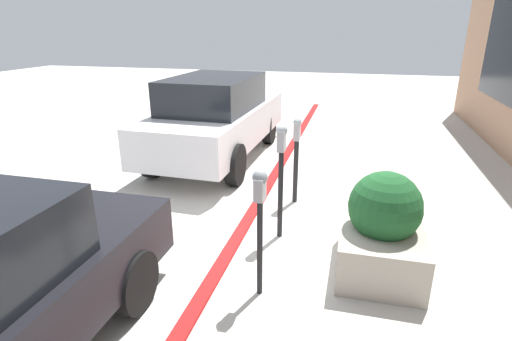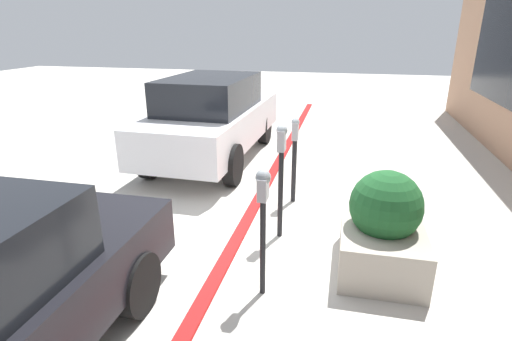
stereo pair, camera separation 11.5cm
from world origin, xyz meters
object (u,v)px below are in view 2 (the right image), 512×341
at_px(parking_meter_second, 281,163).
at_px(planter_box, 383,229).
at_px(parking_meter_nearest, 263,207).
at_px(parking_meter_middle, 295,150).
at_px(parked_car_middle, 213,117).

distance_m(parking_meter_second, planter_box, 1.43).
height_order(parking_meter_nearest, parking_meter_second, parking_meter_second).
relative_size(parking_meter_nearest, parking_meter_second, 0.90).
bearing_deg(planter_box, parking_meter_middle, 36.82).
distance_m(parking_meter_middle, planter_box, 2.07).
bearing_deg(planter_box, parking_meter_second, 68.75).
height_order(parking_meter_middle, parked_car_middle, parked_car_middle).
bearing_deg(parking_meter_middle, parking_meter_nearest, -179.87).
bearing_deg(parking_meter_second, parking_meter_middle, -1.06).
relative_size(parking_meter_nearest, planter_box, 1.11).
distance_m(parking_meter_nearest, planter_box, 1.51).
height_order(parking_meter_second, parking_meter_middle, parking_meter_second).
bearing_deg(planter_box, parked_car_middle, 42.52).
bearing_deg(parking_meter_nearest, parking_meter_second, 1.24).
xyz_separation_m(parking_meter_middle, planter_box, (-1.64, -1.23, -0.34)).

